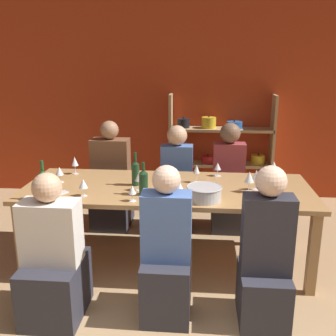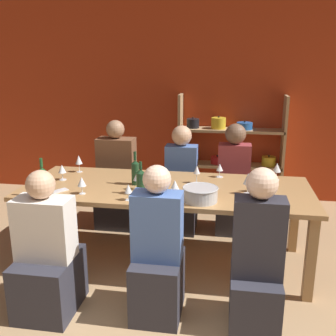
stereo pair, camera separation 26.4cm
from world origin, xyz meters
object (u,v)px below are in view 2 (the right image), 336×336
Objects in this scene: wine_glass_empty_a at (62,169)px; person_far_b at (181,191)px; wine_glass_empty_b at (277,168)px; person_near_c at (48,262)px; wine_glass_red_c at (79,160)px; person_near_b at (256,268)px; wine_glass_red_e at (82,182)px; person_far_a at (233,191)px; shelf_unit at (230,160)px; wine_glass_red_f at (248,179)px; mixing_bowl at (200,194)px; wine_glass_white_a at (156,190)px; wine_bottle_dark at (135,172)px; wine_glass_empty_c at (138,176)px; person_near_a at (158,261)px; dining_table at (166,194)px; wine_glass_red_d at (220,168)px; wine_glass_red_g at (256,178)px; wine_glass_red_b at (175,186)px; wine_bottle_green at (43,181)px; person_far_c at (117,187)px; wine_bottle_amber at (141,181)px; cell_phone at (59,191)px; wine_glass_red_a at (197,170)px.

wine_glass_empty_a is 1.37m from person_far_b.
person_near_c is (-1.80, -1.26, -0.48)m from wine_glass_empty_b.
wine_glass_red_c is 2.15m from person_near_b.
person_far_a is at bearing 41.80° from wine_glass_red_e.
shelf_unit is 1.98m from wine_glass_red_f.
wine_glass_white_a is at bearing -167.81° from mixing_bowl.
person_near_c is (-0.08, -0.57, -0.47)m from wine_glass_red_e.
person_near_c is at bearing -118.10° from wine_bottle_dark.
wine_glass_empty_c is at bearing 73.09° from person_far_b.
wine_glass_red_e is 0.12× the size of person_far_a.
wine_glass_red_f is 1.08m from person_near_a.
wine_glass_red_d reaches higher than dining_table.
person_near_c is at bearing -74.59° from wine_glass_empty_a.
person_near_a is (1.04, -1.13, -0.45)m from wine_glass_red_c.
wine_glass_empty_b reaches higher than wine_glass_empty_a.
person_near_c reaches higher than wine_glass_white_a.
person_near_a is (-0.74, -0.78, -0.46)m from wine_glass_red_g.
wine_glass_empty_c reaches higher than wine_glass_white_a.
wine_glass_red_b is 0.95× the size of wine_glass_red_c.
wine_glass_red_d is (1.45, 0.05, -0.03)m from wine_glass_red_c.
person_far_b is (0.06, 1.19, -0.41)m from wine_glass_white_a.
wine_bottle_green is 1.88m from person_near_b.
person_far_c is at bearing -4.28° from person_far_b.
wine_bottle_amber is at bearing 77.78° from person_far_b.
wine_glass_white_a is 0.12× the size of person_far_c.
person_far_b is at bearing 90.97° from person_near_a.
wine_glass_empty_c is 0.95× the size of wine_glass_red_c.
person_far_c is (-0.49, 0.98, -0.45)m from wine_glass_empty_c.
wine_glass_red_e is 0.25m from cell_phone.
wine_glass_empty_b is 1.22× the size of wine_glass_red_d.
wine_bottle_amber is 1.00m from person_near_c.
wine_bottle_green is 1.07× the size of wine_bottle_dark.
wine_glass_white_a is at bearing -45.45° from wine_bottle_amber.
wine_bottle_green is 0.77m from wine_glass_red_c.
cell_phone is at bearing 163.31° from person_near_b.
wine_glass_empty_c is (-0.24, -0.13, 0.20)m from dining_table.
mixing_bowl is 1.58× the size of wine_glass_red_f.
person_near_a is 0.85m from person_near_c.
wine_bottle_dark is 2.09× the size of wine_glass_empty_a.
wine_glass_empty_b is 0.75m from person_far_a.
wine_glass_red_d is 0.12× the size of person_near_c.
wine_glass_red_c reaches higher than wine_glass_red_e.
wine_glass_empty_a reaches higher than cell_phone.
wine_glass_red_f reaches higher than wine_glass_red_a.
wine_bottle_dark is 0.26× the size of person_far_a.
wine_bottle_green is 0.83m from wine_bottle_amber.
shelf_unit reaches higher than wine_glass_empty_c.
person_far_c is (-0.73, 0.84, -0.24)m from dining_table.
wine_glass_red_g is at bearing 11.20° from wine_glass_red_e.
wine_glass_red_g is (1.10, -0.04, 0.01)m from wine_bottle_dark.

